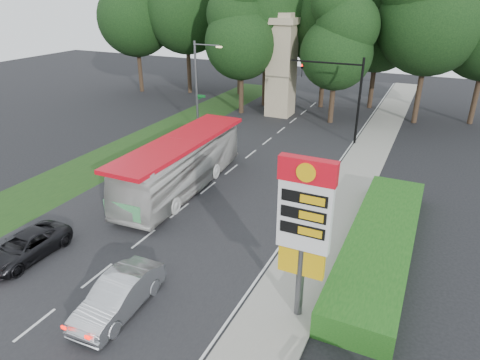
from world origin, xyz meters
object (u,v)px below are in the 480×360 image
at_px(traffic_signal_mast, 344,88).
at_px(transit_bus, 181,165).
at_px(sedan_silver, 119,295).
at_px(suv_charcoal, 25,247).
at_px(gas_station_pylon, 304,220).
at_px(monument, 282,65).
at_px(streetlight_signs, 198,82).

xyz_separation_m(traffic_signal_mast, transit_bus, (-7.17, -13.74, -2.98)).
xyz_separation_m(transit_bus, sedan_silver, (3.99, -11.11, -0.94)).
bearing_deg(sedan_silver, suv_charcoal, 168.34).
height_order(transit_bus, sedan_silver, transit_bus).
bearing_deg(sedan_silver, gas_station_pylon, 20.36).
relative_size(transit_bus, sedan_silver, 2.63).
height_order(traffic_signal_mast, sedan_silver, traffic_signal_mast).
height_order(monument, sedan_silver, monument).
distance_m(gas_station_pylon, suv_charcoal, 14.02).
distance_m(traffic_signal_mast, suv_charcoal, 26.08).
xyz_separation_m(gas_station_pylon, sedan_silver, (-6.70, -2.85, -3.69)).
bearing_deg(traffic_signal_mast, transit_bus, -117.56).
relative_size(traffic_signal_mast, streetlight_signs, 0.90).
xyz_separation_m(monument, sedan_silver, (4.50, -30.86, -4.34)).
distance_m(gas_station_pylon, sedan_silver, 8.17).
relative_size(traffic_signal_mast, suv_charcoal, 1.59).
height_order(sedan_silver, suv_charcoal, sedan_silver).
xyz_separation_m(gas_station_pylon, streetlight_signs, (-16.19, 20.01, -0.01)).
xyz_separation_m(gas_station_pylon, suv_charcoal, (-13.36, -1.80, -3.82)).
height_order(gas_station_pylon, sedan_silver, gas_station_pylon).
bearing_deg(streetlight_signs, suv_charcoal, -82.63).
bearing_deg(sedan_silver, transit_bus, 107.04).
bearing_deg(suv_charcoal, gas_station_pylon, 8.22).
relative_size(monument, sedan_silver, 2.17).
bearing_deg(streetlight_signs, sedan_silver, -67.48).
distance_m(traffic_signal_mast, monument, 9.76).
distance_m(traffic_signal_mast, transit_bus, 15.79).
distance_m(gas_station_pylon, transit_bus, 13.79).
bearing_deg(traffic_signal_mast, sedan_silver, -97.30).
bearing_deg(streetlight_signs, transit_bus, -64.94).
relative_size(traffic_signal_mast, monument, 0.72).
height_order(monument, suv_charcoal, monument).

